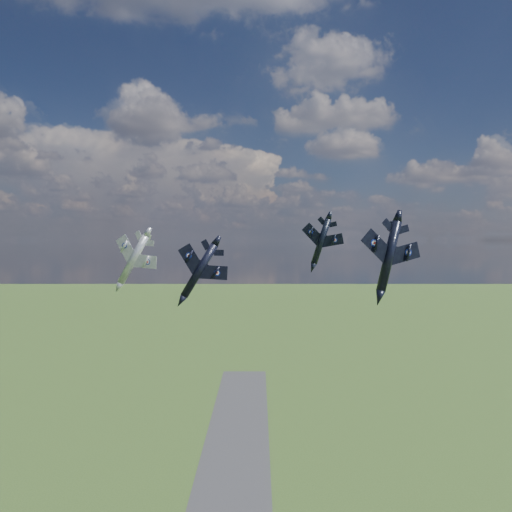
# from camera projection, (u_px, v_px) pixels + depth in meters

# --- Properties ---
(jet_lead_navy) EXTENTS (11.60, 15.62, 8.29)m
(jet_lead_navy) POSITION_uv_depth(u_px,v_px,m) (199.00, 270.00, 91.02)
(jet_lead_navy) COLOR black
(jet_right_navy) EXTENTS (14.91, 17.60, 5.72)m
(jet_right_navy) POSITION_uv_depth(u_px,v_px,m) (389.00, 256.00, 76.67)
(jet_right_navy) COLOR black
(jet_high_navy) EXTENTS (14.66, 16.88, 5.95)m
(jet_high_navy) POSITION_uv_depth(u_px,v_px,m) (321.00, 241.00, 109.81)
(jet_high_navy) COLOR black
(jet_left_silver) EXTENTS (15.01, 17.84, 8.44)m
(jet_left_silver) POSITION_uv_depth(u_px,v_px,m) (133.00, 259.00, 99.45)
(jet_left_silver) COLOR gray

